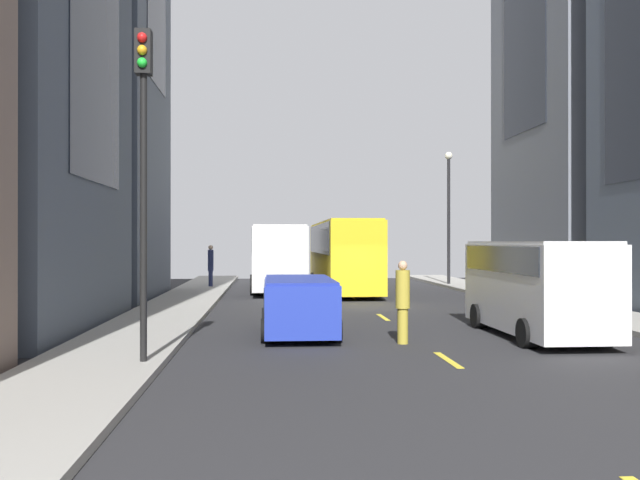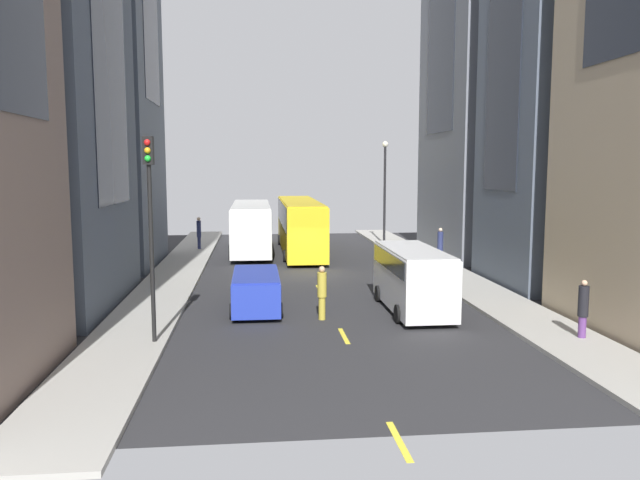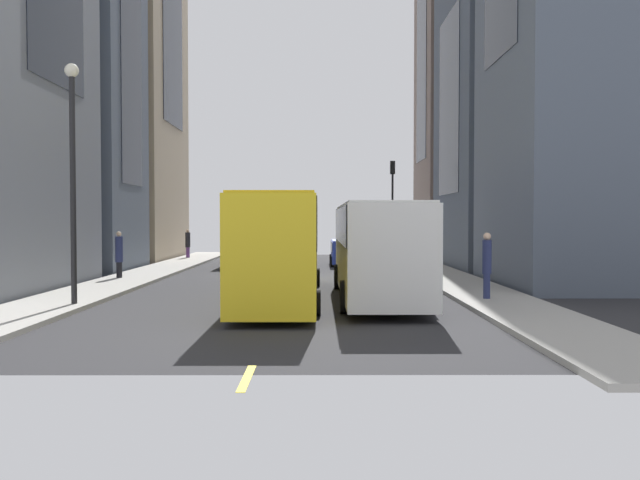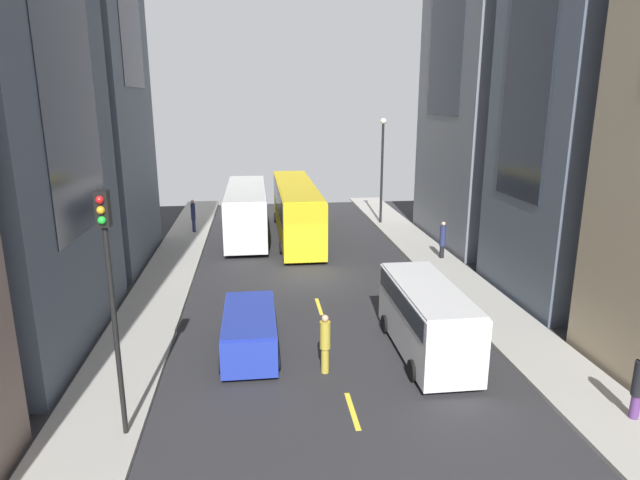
{
  "view_description": "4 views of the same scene",
  "coord_description": "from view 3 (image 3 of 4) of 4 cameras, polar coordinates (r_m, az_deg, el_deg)",
  "views": [
    {
      "loc": [
        -3.89,
        -27.19,
        2.57
      ],
      "look_at": [
        -1.73,
        1.25,
        2.64
      ],
      "focal_mm": 38.51,
      "sensor_mm": 36.0,
      "label": 1
    },
    {
      "loc": [
        -3.02,
        -33.51,
        5.89
      ],
      "look_at": [
        0.9,
        4.03,
        1.41
      ],
      "focal_mm": 34.79,
      "sensor_mm": 36.0,
      "label": 2
    },
    {
      "loc": [
        -1.27,
        32.77,
        2.83
      ],
      "look_at": [
        -1.37,
        0.06,
        1.82
      ],
      "focal_mm": 37.43,
      "sensor_mm": 36.0,
      "label": 3
    },
    {
      "loc": [
        -2.66,
        -26.53,
        8.97
      ],
      "look_at": [
        0.71,
        1.28,
        1.65
      ],
      "focal_mm": 30.06,
      "sensor_mm": 36.0,
      "label": 4
    }
  ],
  "objects": [
    {
      "name": "pedestrian_walking_far",
      "position": [
        32.04,
        -16.8,
        -1.09
      ],
      "size": [
        0.35,
        0.35,
        2.13
      ],
      "rotation": [
        0.0,
        0.0,
        0.47
      ],
      "color": "black",
      "rests_on": "ground"
    },
    {
      "name": "building_west_0",
      "position": [
        52.74,
        13.55,
        16.17
      ],
      "size": [
        8.76,
        8.01,
        31.98
      ],
      "color": "#7A665B",
      "rests_on": "ground"
    },
    {
      "name": "streetcar_yellow",
      "position": [
        23.96,
        -3.21,
        0.08
      ],
      "size": [
        2.7,
        13.99,
        3.59
      ],
      "color": "yellow",
      "rests_on": "ground"
    },
    {
      "name": "lane_stripe_5",
      "position": [
        12.17,
        -6.28,
        -11.65
      ],
      "size": [
        0.16,
        2.0,
        0.01
      ],
      "primitive_type": "cube",
      "color": "yellow",
      "rests_on": "ground"
    },
    {
      "name": "pedestrian_crossing_mid",
      "position": [
        42.98,
        -1.19,
        -0.52
      ],
      "size": [
        0.36,
        0.36,
        2.09
      ],
      "rotation": [
        0.0,
        0.0,
        1.24
      ],
      "color": "gold",
      "rests_on": "ground"
    },
    {
      "name": "pedestrian_waiting_curb",
      "position": [
        47.82,
        -11.23,
        -0.24
      ],
      "size": [
        0.35,
        0.35,
        1.97
      ],
      "rotation": [
        0.0,
        0.0,
        5.68
      ],
      "color": "#593372",
      "rests_on": "ground"
    },
    {
      "name": "building_west_1",
      "position": [
        41.47,
        16.47,
        11.08
      ],
      "size": [
        8.03,
        10.43,
        19.18
      ],
      "color": "#4C5666",
      "rests_on": "ground"
    },
    {
      "name": "lane_stripe_0",
      "position": [
        53.86,
        -1.53,
        -1.24
      ],
      "size": [
        0.16,
        2.0,
        0.01
      ],
      "primitive_type": "cube",
      "color": "yellow",
      "rests_on": "ground"
    },
    {
      "name": "streetlamp_near",
      "position": [
        22.63,
        -20.39,
        6.55
      ],
      "size": [
        0.44,
        0.44,
        7.6
      ],
      "color": "black",
      "rests_on": "ground"
    },
    {
      "name": "sidewalk_east",
      "position": [
        34.0,
        -14.93,
        -2.94
      ],
      "size": [
        2.76,
        44.0,
        0.15
      ],
      "primitive_type": "cube",
      "color": "#9E9B93",
      "rests_on": "ground"
    },
    {
      "name": "pedestrian_crossing_near",
      "position": [
        23.25,
        14.08,
        -1.89
      ],
      "size": [
        0.31,
        0.31,
        2.24
      ],
      "rotation": [
        0.0,
        0.0,
        0.62
      ],
      "color": "navy",
      "rests_on": "ground"
    },
    {
      "name": "lane_stripe_3",
      "position": [
        28.74,
        -2.71,
        -3.87
      ],
      "size": [
        0.16,
        2.0,
        0.01
      ],
      "primitive_type": "cube",
      "color": "yellow",
      "rests_on": "ground"
    },
    {
      "name": "car_blue_0",
      "position": [
        41.2,
        2.29,
        -0.89
      ],
      "size": [
        2.06,
        4.63,
        1.56
      ],
      "color": "#2338AD",
      "rests_on": "ground"
    },
    {
      "name": "lane_stripe_1",
      "position": [
        45.47,
        -1.78,
        -1.8
      ],
      "size": [
        0.16,
        2.0,
        0.01
      ],
      "primitive_type": "cube",
      "color": "yellow",
      "rests_on": "ground"
    },
    {
      "name": "building_east_1",
      "position": [
        40.12,
        -21.25,
        12.67
      ],
      "size": [
        7.78,
        7.27,
        21.01
      ],
      "color": "#4C5666",
      "rests_on": "ground"
    },
    {
      "name": "traffic_light_near_corner",
      "position": [
        46.22,
        6.21,
        4.13
      ],
      "size": [
        0.32,
        0.44,
        6.7
      ],
      "color": "black",
      "rests_on": "ground"
    },
    {
      "name": "lane_stripe_2",
      "position": [
        37.1,
        -2.14,
        -2.6
      ],
      "size": [
        0.16,
        2.0,
        0.01
      ],
      "primitive_type": "cube",
      "color": "yellow",
      "rests_on": "ground"
    },
    {
      "name": "lane_stripe_4",
      "position": [
        20.4,
        -3.76,
        -6.19
      ],
      "size": [
        0.16,
        2.0,
        0.01
      ],
      "primitive_type": "cube",
      "color": "yellow",
      "rests_on": "ground"
    },
    {
      "name": "city_bus_white",
      "position": [
        23.6,
        4.85,
        -0.24
      ],
      "size": [
        2.8,
        11.47,
        3.35
      ],
      "color": "silver",
      "rests_on": "ground"
    },
    {
      "name": "sidewalk_west",
      "position": [
        33.45,
        10.36,
        -2.99
      ],
      "size": [
        2.76,
        44.0,
        0.15
      ],
      "primitive_type": "cube",
      "color": "#9E9B93",
      "rests_on": "ground"
    },
    {
      "name": "delivery_van_white",
      "position": [
        42.2,
        -6.41,
        -0.03
      ],
      "size": [
        2.25,
        6.15,
        2.58
      ],
      "color": "white",
      "rests_on": "ground"
    },
    {
      "name": "ground_plane",
      "position": [
        32.91,
        -2.39,
        -3.17
      ],
      "size": [
        41.51,
        41.51,
        0.0
      ],
      "primitive_type": "plane",
      "color": "#28282B"
    }
  ]
}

